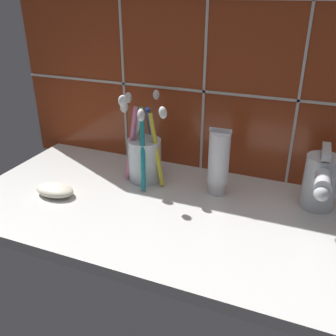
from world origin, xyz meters
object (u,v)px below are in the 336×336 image
sink_faucet (321,181)px  toothpaste_tube (219,162)px  soap_bar (55,190)px  toothbrush_cup (144,154)px

sink_faucet → toothpaste_tube: bearing=-87.5°
sink_faucet → soap_bar: 47.98cm
soap_bar → toothbrush_cup: bearing=44.2°
toothpaste_tube → soap_bar: size_ratio=1.69×
toothpaste_tube → sink_faucet: bearing=4.0°
sink_faucet → toothbrush_cup: bearing=-89.4°
toothpaste_tube → sink_faucet: size_ratio=1.08×
toothbrush_cup → toothpaste_tube: size_ratio=1.36×
toothbrush_cup → toothpaste_tube: (15.22, -0.04, 0.94)cm
toothpaste_tube → sink_faucet: (17.80, 1.25, -1.00)cm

